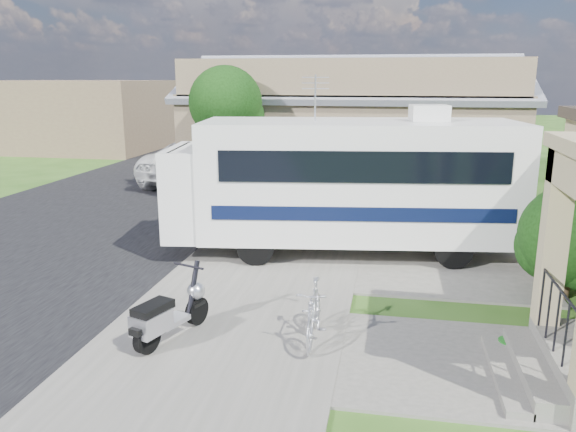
% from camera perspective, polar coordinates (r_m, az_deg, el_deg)
% --- Properties ---
extents(ground, '(120.00, 120.00, 0.00)m').
position_cam_1_polar(ground, '(10.00, 0.17, -10.81)').
color(ground, '#264813').
extents(street_slab, '(9.00, 80.00, 0.02)m').
position_cam_1_polar(street_slab, '(21.44, -14.85, 2.22)').
color(street_slab, black).
rests_on(street_slab, ground).
extents(sidewalk_slab, '(4.00, 80.00, 0.06)m').
position_cam_1_polar(sidewalk_slab, '(19.56, 2.63, 1.64)').
color(sidewalk_slab, '#5A5751').
rests_on(sidewalk_slab, ground).
extents(driveway_slab, '(7.00, 6.00, 0.05)m').
position_cam_1_polar(driveway_slab, '(14.06, 9.58, -3.48)').
color(driveway_slab, '#5A5751').
rests_on(driveway_slab, ground).
extents(walk_slab, '(4.00, 3.00, 0.05)m').
position_cam_1_polar(walk_slab, '(9.05, 18.54, -14.20)').
color(walk_slab, '#5A5751').
rests_on(walk_slab, ground).
extents(warehouse, '(12.50, 8.40, 5.04)m').
position_cam_1_polar(warehouse, '(23.06, 6.58, 8.37)').
color(warehouse, brown).
rests_on(warehouse, ground).
extents(distant_bldg_far, '(10.00, 8.00, 4.00)m').
position_cam_1_polar(distant_bldg_far, '(36.19, -20.68, 9.58)').
color(distant_bldg_far, brown).
rests_on(distant_bldg_far, ground).
extents(distant_bldg_near, '(8.00, 7.00, 3.20)m').
position_cam_1_polar(distant_bldg_near, '(46.12, -10.69, 10.47)').
color(distant_bldg_near, brown).
rests_on(distant_bldg_near, ground).
extents(street_tree_a, '(2.44, 2.40, 4.58)m').
position_cam_1_polar(street_tree_a, '(18.78, -6.01, 10.99)').
color(street_tree_a, '#2F2114').
rests_on(street_tree_a, ground).
extents(street_tree_b, '(2.44, 2.40, 4.73)m').
position_cam_1_polar(street_tree_b, '(28.50, -0.16, 12.33)').
color(street_tree_b, '#2F2114').
rests_on(street_tree_b, ground).
extents(street_tree_c, '(2.44, 2.40, 4.42)m').
position_cam_1_polar(street_tree_c, '(37.38, 2.49, 12.25)').
color(street_tree_c, '#2F2114').
rests_on(street_tree_c, ground).
extents(motorhome, '(8.44, 3.63, 4.19)m').
position_cam_1_polar(motorhome, '(13.45, 5.83, 3.63)').
color(motorhome, silver).
rests_on(motorhome, ground).
extents(shrub, '(2.15, 2.05, 2.64)m').
position_cam_1_polar(shrub, '(11.96, 27.15, -1.34)').
color(shrub, '#2F2114').
rests_on(shrub, ground).
extents(scooter, '(0.87, 1.68, 1.14)m').
position_cam_1_polar(scooter, '(9.27, -12.14, -9.79)').
color(scooter, black).
rests_on(scooter, ground).
extents(bicycle, '(0.49, 1.62, 0.97)m').
position_cam_1_polar(bicycle, '(9.10, 2.60, -10.07)').
color(bicycle, '#B6B5BD').
rests_on(bicycle, ground).
extents(pickup_truck, '(3.75, 6.75, 1.79)m').
position_cam_1_polar(pickup_truck, '(23.24, -8.48, 5.63)').
color(pickup_truck, silver).
rests_on(pickup_truck, ground).
extents(van, '(2.67, 6.35, 1.83)m').
position_cam_1_polar(van, '(30.63, -4.49, 7.75)').
color(van, silver).
rests_on(van, ground).
extents(garden_hose, '(0.34, 0.34, 0.15)m').
position_cam_1_polar(garden_hose, '(9.68, 21.54, -12.20)').
color(garden_hose, '#136215').
rests_on(garden_hose, ground).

